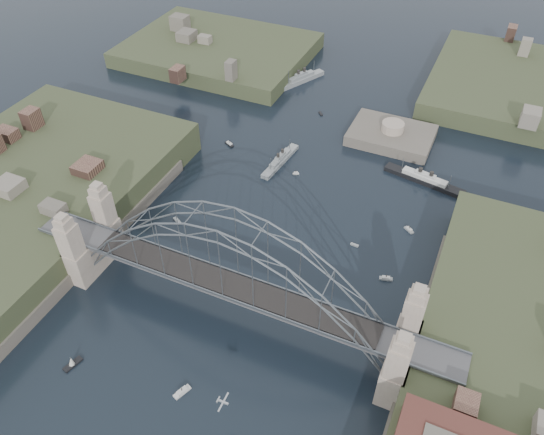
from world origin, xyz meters
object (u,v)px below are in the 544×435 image
at_px(naval_cruiser_near, 280,160).
at_px(ocean_liner, 424,180).
at_px(bridge, 230,271).
at_px(naval_cruiser_far, 301,79).
at_px(fort_island, 390,141).

xyz_separation_m(naval_cruiser_near, ocean_liner, (35.52, 7.35, 0.03)).
distance_m(bridge, naval_cruiser_far, 93.69).
relative_size(bridge, fort_island, 3.82).
xyz_separation_m(fort_island, naval_cruiser_near, (-23.24, -22.00, 1.09)).
height_order(bridge, naval_cruiser_near, bridge).
xyz_separation_m(naval_cruiser_far, ocean_liner, (46.81, -34.88, -0.16)).
distance_m(naval_cruiser_near, ocean_liner, 36.27).
distance_m(naval_cruiser_near, naval_cruiser_far, 43.72).
relative_size(bridge, ocean_liner, 4.09).
xyz_separation_m(bridge, naval_cruiser_near, (-11.24, 48.00, -11.58)).
height_order(naval_cruiser_near, naval_cruiser_far, naval_cruiser_far).
bearing_deg(fort_island, naval_cruiser_far, 149.64).
relative_size(naval_cruiser_near, naval_cruiser_far, 0.95).
bearing_deg(naval_cruiser_far, ocean_liner, -36.69).
height_order(fort_island, naval_cruiser_near, fort_island).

